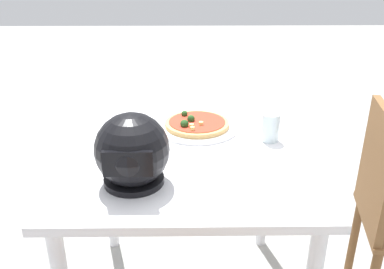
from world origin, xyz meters
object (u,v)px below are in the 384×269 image
Objects in this scene: pizza at (196,123)px; motorcycle_helmet at (132,151)px; drinking_glass at (270,127)px; dining_table at (187,174)px.

motorcycle_helmet is at bearing 64.02° from pizza.
pizza is 0.31m from drinking_glass.
dining_table is at bearing 79.12° from pizza.
dining_table is 3.49× the size of pizza.
motorcycle_helmet is 0.58m from drinking_glass.
pizza is at bearing -22.36° from drinking_glass.
motorcycle_helmet reaches higher than drinking_glass.
pizza is 0.48m from motorcycle_helmet.
drinking_glass is (-0.32, -0.09, 0.15)m from dining_table.
dining_table is at bearing 15.57° from drinking_glass.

